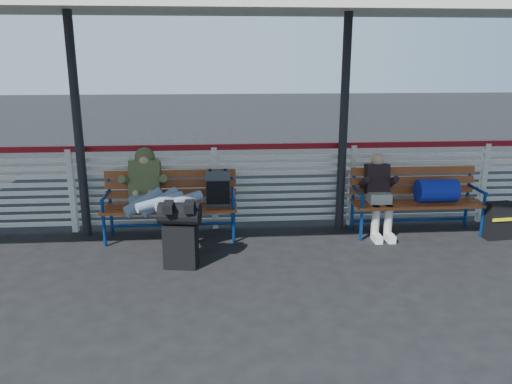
{
  "coord_description": "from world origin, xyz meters",
  "views": [
    {
      "loc": [
        0.05,
        -5.04,
        2.41
      ],
      "look_at": [
        0.52,
        1.0,
        0.78
      ],
      "focal_mm": 35.0,
      "sensor_mm": 36.0,
      "label": 1
    }
  ],
  "objects": [
    {
      "name": "ground",
      "position": [
        0.0,
        0.0,
        0.0
      ],
      "size": [
        60.0,
        60.0,
        0.0
      ],
      "primitive_type": "plane",
      "color": "black",
      "rests_on": "ground"
    },
    {
      "name": "fence",
      "position": [
        0.0,
        1.9,
        0.66
      ],
      "size": [
        12.08,
        0.08,
        1.24
      ],
      "color": "silver",
      "rests_on": "ground"
    },
    {
      "name": "luggage_stack",
      "position": [
        -0.4,
        0.53,
        0.43
      ],
      "size": [
        0.52,
        0.34,
        0.79
      ],
      "rotation": [
        0.0,
        0.0,
        -0.17
      ],
      "color": "black",
      "rests_on": "ground"
    },
    {
      "name": "bench_left",
      "position": [
        -0.4,
        1.56,
        0.6
      ],
      "size": [
        1.8,
        0.56,
        0.93
      ],
      "color": "#A1451F",
      "rests_on": "ground"
    },
    {
      "name": "bench_right",
      "position": [
        2.93,
        1.48,
        0.59
      ],
      "size": [
        1.8,
        0.56,
        0.92
      ],
      "color": "#A1451F",
      "rests_on": "ground"
    },
    {
      "name": "traveler_man",
      "position": [
        -0.75,
        1.21,
        0.69
      ],
      "size": [
        0.94,
        1.64,
        0.77
      ],
      "color": "#7B90A6",
      "rests_on": "ground"
    },
    {
      "name": "companion_person",
      "position": [
        2.27,
        1.47,
        0.6
      ],
      "size": [
        0.32,
        0.66,
        1.15
      ],
      "color": "#AFA99F",
      "rests_on": "ground"
    },
    {
      "name": "suitcase_side",
      "position": [
        3.87,
        1.17,
        0.25
      ],
      "size": [
        0.38,
        0.25,
        0.51
      ],
      "rotation": [
        0.0,
        0.0,
        0.1
      ],
      "color": "black",
      "rests_on": "ground"
    }
  ]
}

